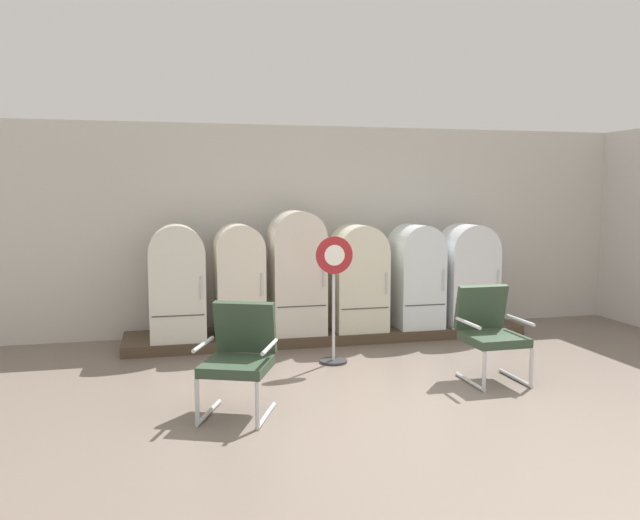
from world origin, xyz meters
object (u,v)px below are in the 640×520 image
at_px(refrigerator_2, 297,268).
at_px(refrigerator_4, 416,273).
at_px(refrigerator_5, 468,272).
at_px(armchair_right, 489,329).
at_px(refrigerator_0, 177,279).
at_px(refrigerator_1, 239,277).
at_px(refrigerator_3, 358,275).
at_px(sign_stand, 334,303).
at_px(armchair_left, 239,354).

bearing_deg(refrigerator_2, refrigerator_4, 0.99).
distance_m(refrigerator_5, armchair_right, 2.26).
xyz_separation_m(refrigerator_4, armchair_right, (-0.03, -2.13, -0.33)).
relative_size(refrigerator_0, armchair_right, 1.46).
xyz_separation_m(refrigerator_1, refrigerator_3, (1.58, -0.01, -0.02)).
distance_m(refrigerator_4, sign_stand, 1.85).
height_order(armchair_left, armchair_right, same).
bearing_deg(refrigerator_0, refrigerator_1, -0.95).
bearing_deg(refrigerator_4, refrigerator_3, -178.08).
relative_size(refrigerator_0, refrigerator_2, 0.90).
height_order(refrigerator_5, armchair_right, refrigerator_5).
distance_m(refrigerator_0, armchair_left, 2.61).
xyz_separation_m(refrigerator_0, refrigerator_3, (2.36, -0.02, -0.02)).
bearing_deg(refrigerator_0, refrigerator_3, -0.60).
xyz_separation_m(refrigerator_1, sign_stand, (0.96, -1.11, -0.20)).
bearing_deg(armchair_right, refrigerator_2, 127.82).
distance_m(refrigerator_2, refrigerator_5, 2.42).
relative_size(armchair_left, armchair_right, 1.00).
height_order(refrigerator_2, armchair_right, refrigerator_2).
relative_size(armchair_right, sign_stand, 0.67).
relative_size(refrigerator_3, armchair_right, 1.43).
xyz_separation_m(refrigerator_1, refrigerator_2, (0.75, -0.01, 0.09)).
bearing_deg(refrigerator_5, refrigerator_4, 177.34).
bearing_deg(refrigerator_3, armchair_right, -69.23).
bearing_deg(refrigerator_4, refrigerator_5, -2.66).
bearing_deg(armchair_left, sign_stand, 48.60).
relative_size(refrigerator_2, armchair_left, 1.62).
xyz_separation_m(refrigerator_3, refrigerator_5, (1.59, -0.01, -0.01)).
bearing_deg(armchair_right, armchair_left, -171.34).
distance_m(refrigerator_1, armchair_right, 3.21).
bearing_deg(refrigerator_5, armchair_left, -144.12).
xyz_separation_m(refrigerator_0, refrigerator_4, (3.19, 0.00, -0.02)).
height_order(refrigerator_3, armchair_right, refrigerator_3).
xyz_separation_m(refrigerator_2, sign_stand, (0.21, -1.09, -0.28)).
bearing_deg(refrigerator_5, refrigerator_1, 179.65).
bearing_deg(sign_stand, refrigerator_0, 147.17).
bearing_deg(armchair_left, armchair_right, 8.66).
xyz_separation_m(refrigerator_3, armchair_left, (-1.87, -2.51, -0.33)).
height_order(refrigerator_0, refrigerator_4, refrigerator_0).
xyz_separation_m(armchair_left, sign_stand, (1.25, 1.42, 0.16)).
xyz_separation_m(refrigerator_2, armchair_left, (-1.04, -2.51, -0.44)).
xyz_separation_m(refrigerator_0, sign_stand, (1.73, -1.12, -0.19)).
height_order(refrigerator_4, refrigerator_5, refrigerator_4).
bearing_deg(refrigerator_1, sign_stand, -49.09).
relative_size(refrigerator_3, refrigerator_5, 1.01).
height_order(refrigerator_0, refrigerator_2, refrigerator_2).
distance_m(refrigerator_0, refrigerator_2, 1.53).
height_order(refrigerator_5, sign_stand, refrigerator_5).
distance_m(refrigerator_1, refrigerator_3, 1.58).
xyz_separation_m(refrigerator_4, armchair_left, (-2.71, -2.54, -0.33)).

